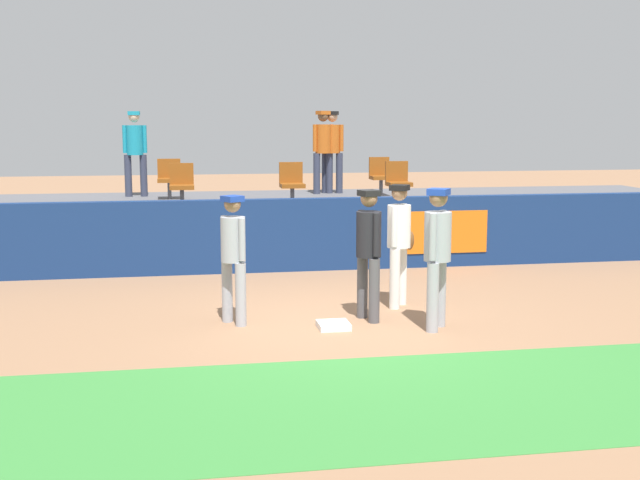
{
  "coord_description": "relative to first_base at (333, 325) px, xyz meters",
  "views": [
    {
      "loc": [
        -2.11,
        -9.97,
        2.64
      ],
      "look_at": [
        -0.21,
        0.87,
        1.0
      ],
      "focal_mm": 45.14,
      "sensor_mm": 36.0,
      "label": 1
    }
  ],
  "objects": [
    {
      "name": "ground_plane",
      "position": [
        0.21,
        0.13,
        -0.04
      ],
      "size": [
        60.0,
        60.0,
        0.0
      ],
      "primitive_type": "plane",
      "color": "#936B4C"
    },
    {
      "name": "grass_foreground_strip",
      "position": [
        0.21,
        -2.73,
        -0.04
      ],
      "size": [
        18.0,
        2.8,
        0.01
      ],
      "primitive_type": "cube",
      "color": "#388438",
      "rests_on": "ground_plane"
    },
    {
      "name": "first_base",
      "position": [
        0.0,
        0.0,
        0.0
      ],
      "size": [
        0.4,
        0.4,
        0.08
      ],
      "primitive_type": "cube",
      "color": "white",
      "rests_on": "ground_plane"
    },
    {
      "name": "player_fielder_home",
      "position": [
        1.15,
        1.06,
        0.97
      ],
      "size": [
        0.53,
        0.46,
        1.75
      ],
      "rotation": [
        0.0,
        0.0,
        -2.16
      ],
      "color": "white",
      "rests_on": "ground_plane"
    },
    {
      "name": "player_runner_visitor",
      "position": [
        1.28,
        -0.25,
        1.0
      ],
      "size": [
        0.48,
        0.48,
        1.8
      ],
      "rotation": [
        0.0,
        0.0,
        -2.18
      ],
      "color": "#9EA3AD",
      "rests_on": "ground_plane"
    },
    {
      "name": "player_coach_visitor",
      "position": [
        -1.24,
        0.46,
        0.94
      ],
      "size": [
        0.44,
        0.44,
        1.69
      ],
      "rotation": [
        0.0,
        0.0,
        -1.01
      ],
      "color": "#9EA3AD",
      "rests_on": "ground_plane"
    },
    {
      "name": "player_umpire",
      "position": [
        0.54,
        0.35,
        0.97
      ],
      "size": [
        0.41,
        0.47,
        1.74
      ],
      "rotation": [
        0.0,
        0.0,
        -1.28
      ],
      "color": "#4C4C51",
      "rests_on": "ground_plane"
    },
    {
      "name": "field_wall",
      "position": [
        0.23,
        4.06,
        0.6
      ],
      "size": [
        18.0,
        0.26,
        1.28
      ],
      "color": "navy",
      "rests_on": "ground_plane"
    },
    {
      "name": "bleacher_platform",
      "position": [
        0.21,
        6.63,
        0.46
      ],
      "size": [
        18.0,
        4.8,
        1.0
      ],
      "primitive_type": "cube",
      "color": "#59595E",
      "rests_on": "ground_plane"
    },
    {
      "name": "seat_back_left",
      "position": [
        -2.11,
        7.3,
        1.43
      ],
      "size": [
        0.48,
        0.44,
        0.84
      ],
      "color": "#4C4C51",
      "rests_on": "bleacher_platform"
    },
    {
      "name": "seat_back_right",
      "position": [
        2.45,
        7.3,
        1.43
      ],
      "size": [
        0.45,
        0.44,
        0.84
      ],
      "color": "#4C4C51",
      "rests_on": "bleacher_platform"
    },
    {
      "name": "seat_front_left",
      "position": [
        -1.86,
        5.5,
        1.43
      ],
      "size": [
        0.45,
        0.44,
        0.84
      ],
      "color": "#4C4C51",
      "rests_on": "bleacher_platform"
    },
    {
      "name": "seat_front_center",
      "position": [
        0.23,
        5.5,
        1.43
      ],
      "size": [
        0.46,
        0.44,
        0.84
      ],
      "color": "#4C4C51",
      "rests_on": "bleacher_platform"
    },
    {
      "name": "seat_front_right",
      "position": [
        2.35,
        5.5,
        1.43
      ],
      "size": [
        0.45,
        0.44,
        0.84
      ],
      "color": "#4C4C51",
      "rests_on": "bleacher_platform"
    },
    {
      "name": "spectator_hooded",
      "position": [
        1.29,
        7.99,
        2.03
      ],
      "size": [
        0.49,
        0.45,
        1.85
      ],
      "rotation": [
        0.0,
        0.0,
        3.5
      ],
      "color": "#33384C",
      "rests_on": "bleacher_platform"
    },
    {
      "name": "spectator_capped",
      "position": [
        1.52,
        8.09,
        2.03
      ],
      "size": [
        0.48,
        0.46,
        1.84
      ],
      "rotation": [
        0.0,
        0.0,
        2.75
      ],
      "color": "#33384C",
      "rests_on": "bleacher_platform"
    },
    {
      "name": "spectator_casual",
      "position": [
        -2.83,
        8.0,
        2.02
      ],
      "size": [
        0.51,
        0.35,
        1.83
      ],
      "rotation": [
        0.0,
        0.0,
        3.13
      ],
      "color": "#33384C",
      "rests_on": "bleacher_platform"
    }
  ]
}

